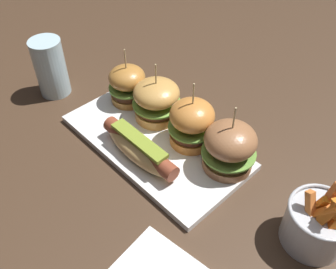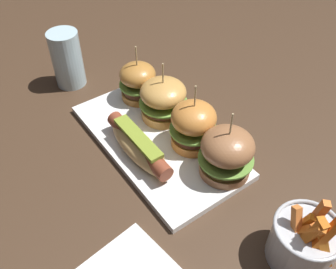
# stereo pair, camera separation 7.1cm
# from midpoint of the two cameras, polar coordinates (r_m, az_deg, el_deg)

# --- Properties ---
(ground_plane) EXTENTS (3.00, 3.00, 0.00)m
(ground_plane) POSITION_cam_midpoint_polar(r_m,az_deg,el_deg) (0.77, -4.61, -1.58)
(ground_plane) COLOR #422D1E
(platter_main) EXTENTS (0.38, 0.20, 0.01)m
(platter_main) POSITION_cam_midpoint_polar(r_m,az_deg,el_deg) (0.77, -4.64, -1.21)
(platter_main) COLOR white
(platter_main) RESTS_ON ground
(hot_dog) EXTENTS (0.19, 0.06, 0.05)m
(hot_dog) POSITION_cam_midpoint_polar(r_m,az_deg,el_deg) (0.71, -7.24, -2.26)
(hot_dog) COLOR tan
(hot_dog) RESTS_ON platter_main
(slider_far_left) EXTENTS (0.09, 0.09, 0.13)m
(slider_far_left) POSITION_cam_midpoint_polar(r_m,az_deg,el_deg) (0.84, -8.65, 7.53)
(slider_far_left) COLOR #B37632
(slider_far_left) RESTS_ON platter_main
(slider_center_left) EXTENTS (0.10, 0.10, 0.13)m
(slider_center_left) POSITION_cam_midpoint_polar(r_m,az_deg,el_deg) (0.79, -4.37, 5.17)
(slider_center_left) COLOR #C99248
(slider_center_left) RESTS_ON platter_main
(slider_center_right) EXTENTS (0.09, 0.09, 0.14)m
(slider_center_right) POSITION_cam_midpoint_polar(r_m,az_deg,el_deg) (0.72, 0.84, 1.71)
(slider_center_right) COLOR #CC7E37
(slider_center_right) RESTS_ON platter_main
(slider_far_right) EXTENTS (0.10, 0.10, 0.14)m
(slider_far_right) POSITION_cam_midpoint_polar(r_m,az_deg,el_deg) (0.68, 6.45, -2.02)
(slider_far_right) COLOR #99643E
(slider_far_right) RESTS_ON platter_main
(fries_bucket) EXTENTS (0.10, 0.10, 0.13)m
(fries_bucket) POSITION_cam_midpoint_polar(r_m,az_deg,el_deg) (0.63, 18.82, -12.97)
(fries_bucket) COLOR #B7BABF
(fries_bucket) RESTS_ON ground
(water_glass) EXTENTS (0.07, 0.07, 0.14)m
(water_glass) POSITION_cam_midpoint_polar(r_m,az_deg,el_deg) (0.92, -19.70, 9.53)
(water_glass) COLOR silver
(water_glass) RESTS_ON ground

